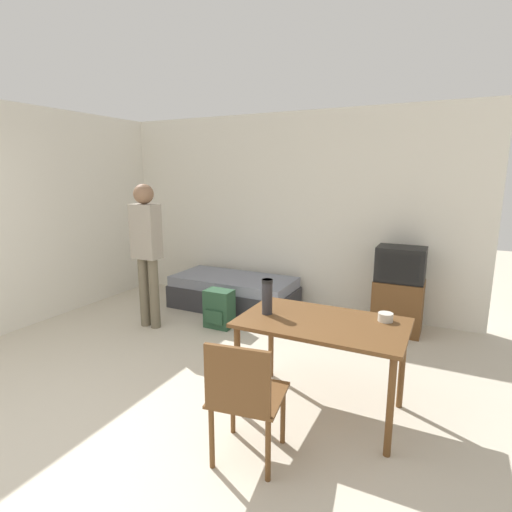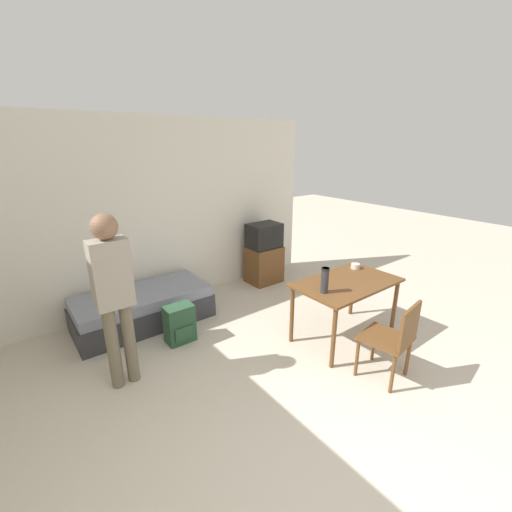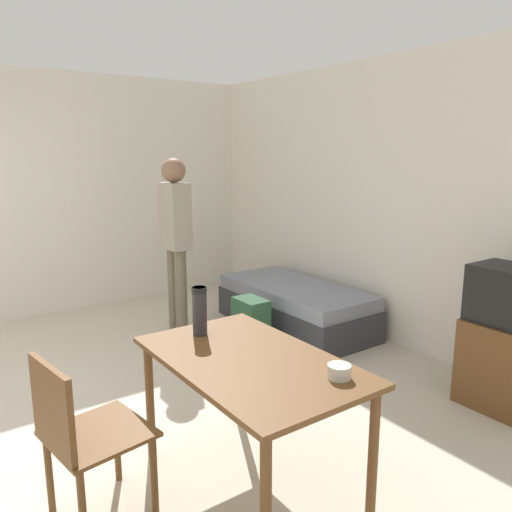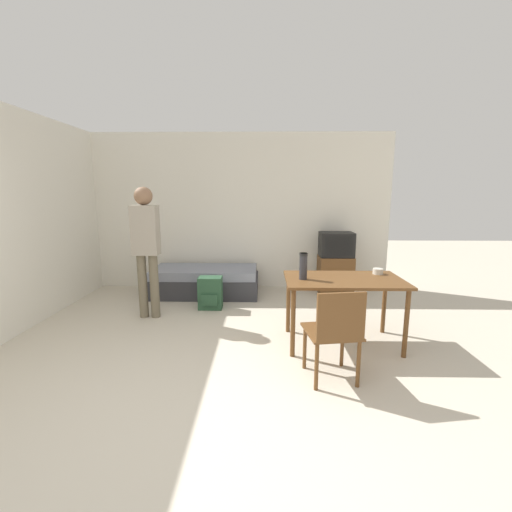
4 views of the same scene
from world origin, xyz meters
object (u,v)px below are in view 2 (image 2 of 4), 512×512
Objects in this scene: dining_table at (346,288)px; thermos_flask at (325,279)px; mate_bowl at (355,266)px; backpack at (180,324)px; daybed at (143,308)px; tv at (264,254)px; person_standing at (113,290)px; wooden_chair at (395,337)px.

thermos_flask is (-0.45, -0.04, 0.25)m from dining_table.
mate_bowl reaches higher than backpack.
tv is (2.19, 0.14, 0.28)m from daybed.
mate_bowl is at bearing -35.83° from daybed.
dining_table is 2.07m from backpack.
tv is 3.58× the size of thermos_flask.
thermos_flask is 0.94m from mate_bowl.
daybed is 1.47m from person_standing.
daybed is 6.04× the size of thermos_flask.
daybed is 2.00× the size of wooden_chair.
daybed is 1.69× the size of tv.
person_standing is 2.17m from thermos_flask.
mate_bowl is at bearing 25.98° from dining_table.
person_standing is at bearing 157.14° from thermos_flask.
dining_table is 4.40× the size of thermos_flask.
person_standing reaches higher than thermos_flask.
mate_bowl is (0.89, 0.26, -0.13)m from thermos_flask.
dining_table is 0.88m from wooden_chair.
wooden_chair reaches higher than mate_bowl.
dining_table reaches higher than daybed.
daybed is at bearing 126.20° from thermos_flask.
mate_bowl is (0.10, -1.80, 0.29)m from tv.
daybed is 2.47m from thermos_flask.
person_standing is 6.07× the size of thermos_flask.
backpack is (-1.21, 1.20, -0.68)m from thermos_flask.
wooden_chair is at bearing -101.82° from tv.
backpack is at bearing -156.99° from tv.
thermos_flask is at bearing -164.01° from mate_bowl.
mate_bowl is at bearing -86.75° from tv.
dining_table is at bearing 5.27° from thermos_flask.
thermos_flask reaches higher than mate_bowl.
dining_table is 1.46× the size of wooden_chair.
thermos_flask reaches higher than tv.
tv is 2.04m from dining_table.
wooden_chair is at bearing -59.31° from daybed.
person_standing is at bearing -156.50° from tv.
dining_table is 0.52m from thermos_flask.
backpack reaches higher than daybed.
dining_table is (1.86, -1.87, 0.45)m from daybed.
tv reaches higher than mate_bowl.
wooden_chair is at bearing -107.17° from dining_table.
mate_bowl is at bearing -24.20° from backpack.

